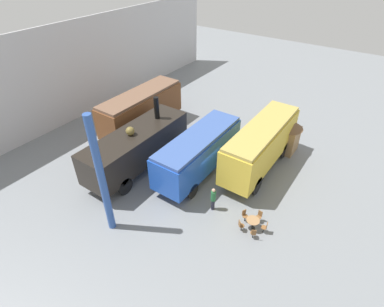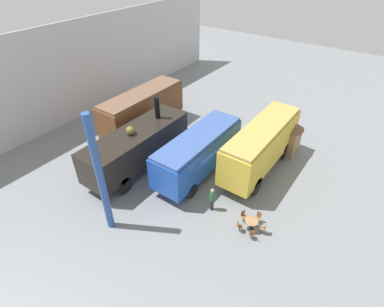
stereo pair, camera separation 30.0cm
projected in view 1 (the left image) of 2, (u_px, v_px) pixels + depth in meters
name	position (u px, v px, depth m)	size (l,w,h in m)	color
ground_plane	(200.00, 177.00, 22.78)	(80.00, 80.00, 0.00)	gray
backdrop_wall	(61.00, 77.00, 27.22)	(44.00, 0.15, 9.00)	silver
passenger_coach_wooden	(141.00, 108.00, 27.10)	(8.61, 2.55, 3.78)	brown
steam_locomotive	(137.00, 146.00, 22.57)	(9.15, 2.72, 5.07)	black
streamlined_locomotive	(204.00, 146.00, 22.53)	(10.06, 2.55, 3.41)	blue
passenger_coach_vintage	(261.00, 144.00, 22.27)	(8.74, 2.44, 3.89)	gold
cafe_table_near	(253.00, 222.00, 18.43)	(0.82, 0.82, 0.77)	black
cafe_chair_0	(241.00, 225.00, 18.34)	(0.40, 0.40, 0.87)	black
cafe_chair_1	(253.00, 233.00, 17.84)	(0.40, 0.39, 0.87)	black
cafe_chair_2	(265.00, 227.00, 18.22)	(0.36, 0.38, 0.87)	black
cafe_chair_3	(259.00, 216.00, 18.95)	(0.37, 0.36, 0.87)	black
cafe_chair_4	(245.00, 215.00, 19.02)	(0.38, 0.40, 0.87)	black
visitor_person	(213.00, 198.00, 19.54)	(0.34, 0.34, 1.81)	#262633
ticket_kiosk	(287.00, 133.00, 24.74)	(2.34, 2.34, 3.00)	#99754C
support_pillar	(101.00, 178.00, 16.58)	(0.44, 0.44, 8.00)	#2D519E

